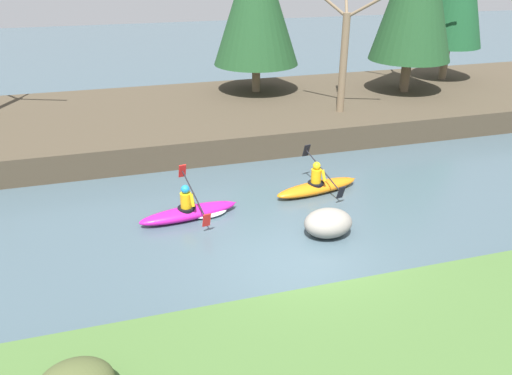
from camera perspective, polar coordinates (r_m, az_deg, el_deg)
name	(u,v)px	position (r m, az deg, el deg)	size (l,w,h in m)	color
ground_plane	(298,266)	(11.66, 4.81, -8.92)	(90.00, 90.00, 0.00)	#425660
riverbank_far	(208,117)	(20.65, -5.49, 8.05)	(44.00, 8.19, 0.91)	#473D2D
bare_tree_mid_downstream	(344,51)	(19.53, 10.05, 15.08)	(2.72, 2.68, 4.85)	#7A664C
bare_tree_downstream	(410,22)	(23.68, 17.21, 17.65)	(3.41, 3.37, 6.17)	brown
kayaker_lead	(318,186)	(15.00, 7.06, 0.19)	(2.79, 2.06, 1.20)	orange
kayaker_middle	(193,211)	(13.61, -7.25, -2.69)	(2.80, 2.07, 1.20)	#C61999
boulder_midstream	(328,223)	(12.75, 8.24, -4.03)	(1.25, 0.98, 0.71)	gray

